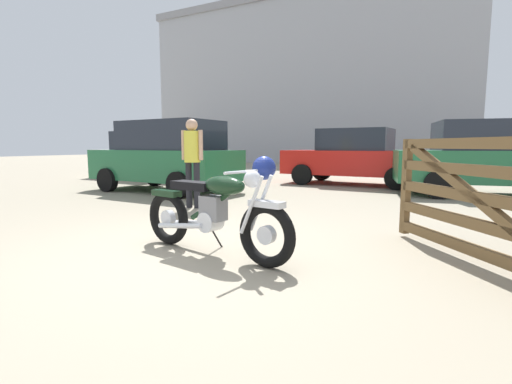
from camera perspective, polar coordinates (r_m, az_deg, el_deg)
ground_plane at (r=4.15m, az=-9.17°, el=-9.39°), size 80.00×80.00×0.00m
vintage_motorcycle at (r=4.01m, az=-5.91°, el=-2.69°), size 2.05×0.72×1.07m
timber_gate at (r=3.98m, az=33.35°, el=-0.80°), size 1.57×2.15×1.60m
bystander at (r=7.14m, az=-9.65°, el=5.74°), size 0.46×0.30×1.66m
white_estate_far at (r=11.72m, az=14.81°, el=5.17°), size 4.34×2.22×1.67m
blue_hatchback_right at (r=9.88m, az=-13.39°, el=5.38°), size 4.06×2.15×1.78m
silver_sedan_mid at (r=13.94m, az=-16.25°, el=5.38°), size 4.35×2.25×1.67m
red_hatchback_near at (r=10.41m, az=34.04°, el=4.58°), size 4.91×2.50×1.74m
industrial_building at (r=31.50m, az=10.01°, el=15.01°), size 22.94×14.66×20.12m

